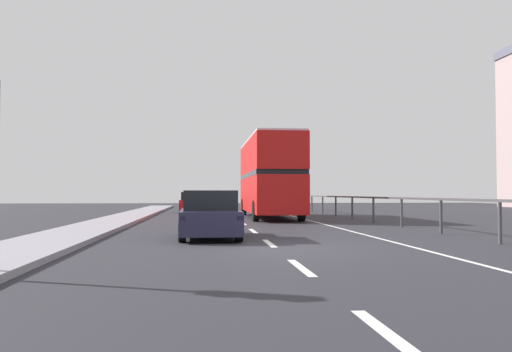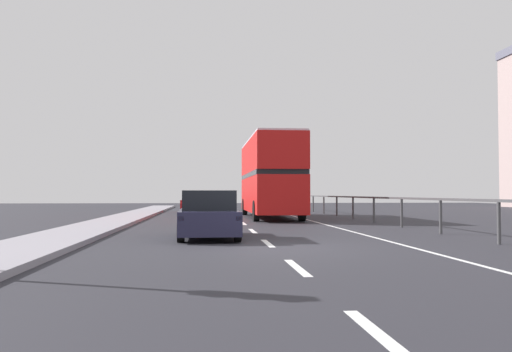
{
  "view_description": "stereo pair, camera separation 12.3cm",
  "coord_description": "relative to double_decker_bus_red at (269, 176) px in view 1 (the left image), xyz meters",
  "views": [
    {
      "loc": [
        -1.76,
        -13.1,
        1.35
      ],
      "look_at": [
        0.39,
        8.68,
        2.06
      ],
      "focal_mm": 37.28,
      "sensor_mm": 36.0,
      "label": 1
    },
    {
      "loc": [
        -1.64,
        -13.11,
        1.35
      ],
      "look_at": [
        0.39,
        8.68,
        2.06
      ],
      "focal_mm": 37.28,
      "sensor_mm": 36.0,
      "label": 2
    }
  ],
  "objects": [
    {
      "name": "sedan_car_ahead",
      "position": [
        -4.33,
        8.71,
        -1.62
      ],
      "size": [
        1.86,
        4.11,
        1.43
      ],
      "rotation": [
        0.0,
        0.0,
        0.0
      ],
      "color": "maroon",
      "rests_on": "ground"
    },
    {
      "name": "ground_plane",
      "position": [
        -1.83,
        -15.91,
        -2.36
      ],
      "size": [
        73.09,
        120.0,
        0.1
      ],
      "primitive_type": "cube",
      "color": "#29282F"
    },
    {
      "name": "lane_paint_markings",
      "position": [
        0.27,
        -7.26,
        -2.3
      ],
      "size": [
        3.59,
        46.0,
        0.01
      ],
      "color": "silver",
      "rests_on": "ground"
    },
    {
      "name": "hatchback_car_near",
      "position": [
        -3.41,
        -12.97,
        -1.63
      ],
      "size": [
        1.82,
        4.15,
        1.43
      ],
      "rotation": [
        0.0,
        0.0,
        0.02
      ],
      "color": "#22213A",
      "rests_on": "ground"
    },
    {
      "name": "double_decker_bus_red",
      "position": [
        0.0,
        0.0,
        0.0
      ],
      "size": [
        2.5,
        10.59,
        4.31
      ],
      "rotation": [
        0.0,
        0.0,
        -0.0
      ],
      "color": "red",
      "rests_on": "ground"
    },
    {
      "name": "near_sidewalk_kerb",
      "position": [
        -7.66,
        -15.91,
        -2.24
      ],
      "size": [
        2.14,
        80.0,
        0.14
      ],
      "primitive_type": "cube",
      "color": "gray",
      "rests_on": "ground"
    },
    {
      "name": "bridge_side_railing",
      "position": [
        4.21,
        -6.91,
        -1.35
      ],
      "size": [
        0.1,
        42.0,
        1.19
      ],
      "color": "#464548",
      "rests_on": "ground"
    }
  ]
}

